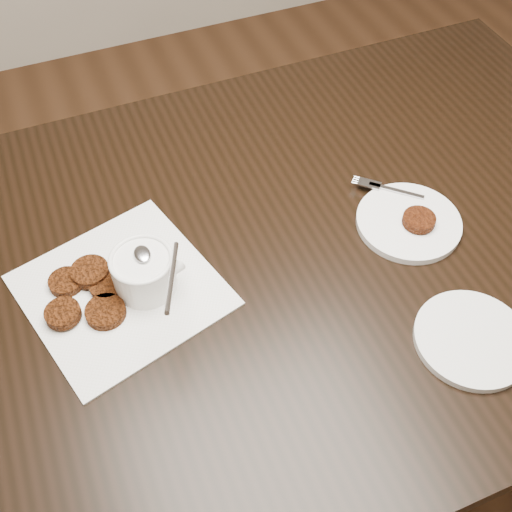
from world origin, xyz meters
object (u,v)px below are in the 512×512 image
Objects in this scene: napkin at (121,290)px; plate_empty at (472,339)px; sauce_ramekin at (141,258)px; plate_with_patty at (409,219)px; table at (270,357)px.

plate_empty is at bearing -32.05° from napkin.
sauce_ramekin is 0.48m from plate_with_patty.
sauce_ramekin is (-0.23, 0.01, 0.45)m from table.
table is 10.93× the size of sauce_ramekin.
plate_empty is (0.44, -0.29, -0.07)m from sauce_ramekin.
sauce_ramekin reaches higher than plate_empty.
plate_with_patty is at bearing -5.41° from sauce_ramekin.
plate_with_patty is at bearing -5.74° from napkin.
table is 0.52m from plate_empty.
table is 5.26× the size of napkin.
sauce_ramekin is at bearing 174.59° from plate_with_patty.
plate_with_patty is (0.52, -0.05, 0.01)m from napkin.
plate_with_patty reaches higher than napkin.
napkin is 0.57m from plate_empty.
table is 0.50m from sauce_ramekin.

